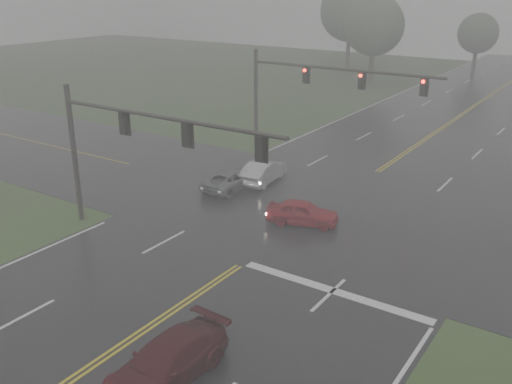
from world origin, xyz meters
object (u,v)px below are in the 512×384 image
Objects in this scene: car_grey at (231,189)px; sedan_maroon at (168,380)px; signal_gantry_far at (308,85)px; signal_gantry_near at (127,138)px; sedan_silver at (263,182)px; sedan_red at (302,224)px.

sedan_maroon is at bearing 118.69° from car_grey.
signal_gantry_far is (0.44, 8.69, 5.17)m from car_grey.
signal_gantry_near is (0.01, -8.21, 5.08)m from car_grey.
sedan_silver is at bearing -115.74° from car_grey.
signal_gantry_near reaches higher than car_grey.
sedan_silver is 0.30× the size of signal_gantry_far.
signal_gantry_far reaches higher than sedan_red.
sedan_red is 0.29× the size of signal_gantry_near.
sedan_maroon is 1.12× the size of car_grey.
sedan_red is at bearing 159.56° from car_grey.
signal_gantry_far is (-0.55, 6.57, 5.17)m from sedan_silver.
sedan_silver reaches higher than sedan_maroon.
sedan_silver is at bearing 116.11° from sedan_maroon.
sedan_silver is at bearing 84.62° from signal_gantry_near.
sedan_silver is 11.56m from signal_gantry_near.
car_grey is at bearing 52.42° from sedan_red.
signal_gantry_far is (-5.85, 10.93, 5.17)m from sedan_red.
sedan_maroon is at bearing -39.79° from signal_gantry_near.
signal_gantry_far is (0.43, 16.91, 0.09)m from signal_gantry_near.
sedan_silver is 1.00× the size of car_grey.
sedan_red reaches higher than car_grey.
signal_gantry_far is at bearing 10.15° from sedan_red.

